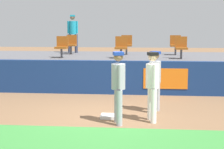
# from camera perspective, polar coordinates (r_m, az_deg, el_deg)

# --- Properties ---
(ground_plane) EXTENTS (60.00, 60.00, 0.00)m
(ground_plane) POSITION_cam_1_polar(r_m,az_deg,el_deg) (9.26, -0.63, -6.98)
(ground_plane) COLOR brown
(grass_foreground_strip) EXTENTS (18.00, 2.80, 0.01)m
(grass_foreground_strip) POSITION_cam_1_polar(r_m,az_deg,el_deg) (7.07, -2.60, -11.72)
(grass_foreground_strip) COLOR #388438
(grass_foreground_strip) RESTS_ON ground_plane
(first_base) EXTENTS (0.40, 0.40, 0.08)m
(first_base) POSITION_cam_1_polar(r_m,az_deg,el_deg) (9.24, -0.57, -6.76)
(first_base) COLOR white
(first_base) RESTS_ON ground_plane
(player_fielder_home) EXTENTS (0.40, 0.57, 1.73)m
(player_fielder_home) POSITION_cam_1_polar(r_m,az_deg,el_deg) (8.78, 6.53, -1.18)
(player_fielder_home) COLOR white
(player_fielder_home) RESTS_ON ground_plane
(player_runner_visitor) EXTENTS (0.44, 0.44, 1.68)m
(player_runner_visitor) POSITION_cam_1_polar(r_m,az_deg,el_deg) (9.77, 6.93, -0.41)
(player_runner_visitor) COLOR #9EA3AD
(player_runner_visitor) RESTS_ON ground_plane
(player_coach_visitor) EXTENTS (0.40, 0.48, 1.76)m
(player_coach_visitor) POSITION_cam_1_polar(r_m,az_deg,el_deg) (8.48, 1.02, -1.32)
(player_coach_visitor) COLOR #9EA3AD
(player_coach_visitor) RESTS_ON ground_plane
(field_wall) EXTENTS (18.00, 0.26, 1.17)m
(field_wall) POSITION_cam_1_polar(r_m,az_deg,el_deg) (12.31, 0.96, -0.48)
(field_wall) COLOR navy
(field_wall) RESTS_ON ground_plane
(bleacher_platform) EXTENTS (18.00, 4.80, 1.13)m
(bleacher_platform) POSITION_cam_1_polar(r_m,az_deg,el_deg) (14.85, 1.67, 0.87)
(bleacher_platform) COLOR #59595E
(bleacher_platform) RESTS_ON ground_plane
(seat_front_left) EXTENTS (0.45, 0.44, 0.84)m
(seat_front_left) POSITION_cam_1_polar(r_m,az_deg,el_deg) (13.98, -8.10, 4.62)
(seat_front_left) COLOR #4C4C51
(seat_front_left) RESTS_ON bleacher_platform
(seat_front_center) EXTENTS (0.47, 0.44, 0.84)m
(seat_front_center) POSITION_cam_1_polar(r_m,az_deg,el_deg) (13.63, 1.50, 4.62)
(seat_front_center) COLOR #4C4C51
(seat_front_center) RESTS_ON bleacher_platform
(seat_back_right) EXTENTS (0.46, 0.44, 0.84)m
(seat_back_right) POSITION_cam_1_polar(r_m,az_deg,el_deg) (15.46, 10.20, 4.88)
(seat_back_right) COLOR #4C4C51
(seat_back_right) RESTS_ON bleacher_platform
(seat_front_right) EXTENTS (0.45, 0.44, 0.84)m
(seat_front_right) POSITION_cam_1_polar(r_m,az_deg,el_deg) (13.67, 11.09, 4.48)
(seat_front_right) COLOR #4C4C51
(seat_front_right) RESTS_ON bleacher_platform
(seat_back_center) EXTENTS (0.47, 0.44, 0.84)m
(seat_back_center) POSITION_cam_1_polar(r_m,az_deg,el_deg) (15.42, 2.36, 4.99)
(seat_back_center) COLOR #4C4C51
(seat_back_center) RESTS_ON bleacher_platform
(seat_back_left) EXTENTS (0.45, 0.44, 0.84)m
(seat_back_left) POSITION_cam_1_polar(r_m,az_deg,el_deg) (15.74, -6.59, 5.00)
(seat_back_left) COLOR #4C4C51
(seat_back_left) RESTS_ON bleacher_platform
(spectator_hooded) EXTENTS (0.48, 0.39, 1.74)m
(spectator_hooded) POSITION_cam_1_polar(r_m,az_deg,el_deg) (16.45, -6.36, 6.99)
(spectator_hooded) COLOR #33384C
(spectator_hooded) RESTS_ON bleacher_platform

